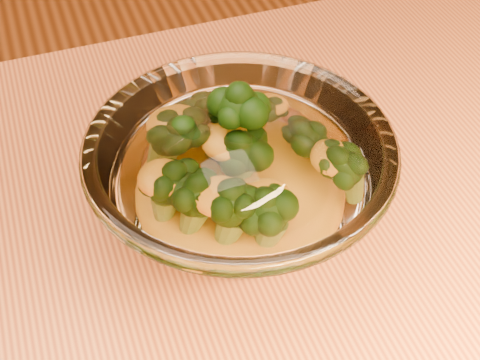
% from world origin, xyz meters
% --- Properties ---
extents(glass_bowl, '(0.22, 0.22, 0.10)m').
position_xyz_m(glass_bowl, '(0.04, 0.10, 0.80)').
color(glass_bowl, white).
rests_on(glass_bowl, table).
extents(cheese_sauce, '(0.11, 0.11, 0.03)m').
position_xyz_m(cheese_sauce, '(0.04, 0.10, 0.78)').
color(cheese_sauce, orange).
rests_on(cheese_sauce, glass_bowl).
extents(broccoli_heap, '(0.16, 0.15, 0.08)m').
position_xyz_m(broccoli_heap, '(0.04, 0.12, 0.81)').
color(broccoli_heap, black).
rests_on(broccoli_heap, cheese_sauce).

